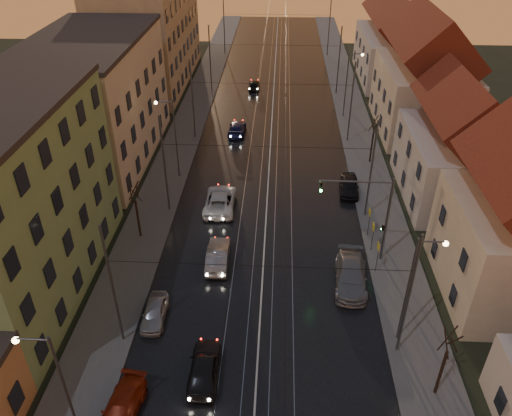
% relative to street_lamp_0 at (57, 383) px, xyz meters
% --- Properties ---
extents(road, '(16.00, 120.00, 0.04)m').
position_rel_street_lamp_0_xyz_m(road, '(9.10, 38.00, -4.87)').
color(road, black).
rests_on(road, ground).
extents(sidewalk_left, '(4.00, 120.00, 0.15)m').
position_rel_street_lamp_0_xyz_m(sidewalk_left, '(-0.90, 38.00, -4.81)').
color(sidewalk_left, '#4C4C4C').
rests_on(sidewalk_left, ground).
extents(sidewalk_right, '(4.00, 120.00, 0.15)m').
position_rel_street_lamp_0_xyz_m(sidewalk_right, '(19.10, 38.00, -4.81)').
color(sidewalk_right, '#4C4C4C').
rests_on(sidewalk_right, ground).
extents(tram_rail_0, '(0.06, 120.00, 0.03)m').
position_rel_street_lamp_0_xyz_m(tram_rail_0, '(6.90, 38.00, -4.83)').
color(tram_rail_0, gray).
rests_on(tram_rail_0, road).
extents(tram_rail_1, '(0.06, 120.00, 0.03)m').
position_rel_street_lamp_0_xyz_m(tram_rail_1, '(8.33, 38.00, -4.83)').
color(tram_rail_1, gray).
rests_on(tram_rail_1, road).
extents(tram_rail_2, '(0.06, 120.00, 0.03)m').
position_rel_street_lamp_0_xyz_m(tram_rail_2, '(9.87, 38.00, -4.83)').
color(tram_rail_2, gray).
rests_on(tram_rail_2, road).
extents(tram_rail_3, '(0.06, 120.00, 0.03)m').
position_rel_street_lamp_0_xyz_m(tram_rail_3, '(11.30, 38.00, -4.83)').
color(tram_rail_3, gray).
rests_on(tram_rail_3, road).
extents(apartment_left_2, '(10.00, 20.00, 12.00)m').
position_rel_street_lamp_0_xyz_m(apartment_left_2, '(-8.40, 32.00, 1.11)').
color(apartment_left_2, '#B9AC8F').
rests_on(apartment_left_2, ground).
extents(apartment_left_3, '(10.00, 24.00, 14.00)m').
position_rel_street_lamp_0_xyz_m(apartment_left_3, '(-8.40, 56.00, 2.11)').
color(apartment_left_3, '#8F7B5C').
rests_on(apartment_left_3, ground).
extents(house_right_2, '(9.18, 12.24, 9.20)m').
position_rel_street_lamp_0_xyz_m(house_right_2, '(26.10, 26.00, -0.24)').
color(house_right_2, beige).
rests_on(house_right_2, ground).
extents(house_right_3, '(9.18, 14.28, 11.50)m').
position_rel_street_lamp_0_xyz_m(house_right_3, '(26.10, 41.00, 0.92)').
color(house_right_3, '#C5B397').
rests_on(house_right_3, ground).
extents(house_right_4, '(9.18, 16.32, 10.00)m').
position_rel_street_lamp_0_xyz_m(house_right_4, '(26.10, 59.00, 0.16)').
color(house_right_4, beige).
rests_on(house_right_4, ground).
extents(catenary_pole_l_1, '(0.16, 0.16, 9.00)m').
position_rel_street_lamp_0_xyz_m(catenary_pole_l_1, '(0.50, 7.00, -0.39)').
color(catenary_pole_l_1, '#595B60').
rests_on(catenary_pole_l_1, ground).
extents(catenary_pole_r_1, '(0.16, 0.16, 9.00)m').
position_rel_street_lamp_0_xyz_m(catenary_pole_r_1, '(17.70, 7.00, -0.39)').
color(catenary_pole_r_1, '#595B60').
rests_on(catenary_pole_r_1, ground).
extents(catenary_pole_l_2, '(0.16, 0.16, 9.00)m').
position_rel_street_lamp_0_xyz_m(catenary_pole_l_2, '(0.50, 22.00, -0.39)').
color(catenary_pole_l_2, '#595B60').
rests_on(catenary_pole_l_2, ground).
extents(catenary_pole_r_2, '(0.16, 0.16, 9.00)m').
position_rel_street_lamp_0_xyz_m(catenary_pole_r_2, '(17.70, 22.00, -0.39)').
color(catenary_pole_r_2, '#595B60').
rests_on(catenary_pole_r_2, ground).
extents(catenary_pole_l_3, '(0.16, 0.16, 9.00)m').
position_rel_street_lamp_0_xyz_m(catenary_pole_l_3, '(0.50, 37.00, -0.39)').
color(catenary_pole_l_3, '#595B60').
rests_on(catenary_pole_l_3, ground).
extents(catenary_pole_r_3, '(0.16, 0.16, 9.00)m').
position_rel_street_lamp_0_xyz_m(catenary_pole_r_3, '(17.70, 37.00, -0.39)').
color(catenary_pole_r_3, '#595B60').
rests_on(catenary_pole_r_3, ground).
extents(catenary_pole_l_4, '(0.16, 0.16, 9.00)m').
position_rel_street_lamp_0_xyz_m(catenary_pole_l_4, '(0.50, 52.00, -0.39)').
color(catenary_pole_l_4, '#595B60').
rests_on(catenary_pole_l_4, ground).
extents(catenary_pole_r_4, '(0.16, 0.16, 9.00)m').
position_rel_street_lamp_0_xyz_m(catenary_pole_r_4, '(17.70, 52.00, -0.39)').
color(catenary_pole_r_4, '#595B60').
rests_on(catenary_pole_r_4, ground).
extents(catenary_pole_l_5, '(0.16, 0.16, 9.00)m').
position_rel_street_lamp_0_xyz_m(catenary_pole_l_5, '(0.50, 70.00, -0.39)').
color(catenary_pole_l_5, '#595B60').
rests_on(catenary_pole_l_5, ground).
extents(catenary_pole_r_5, '(0.16, 0.16, 9.00)m').
position_rel_street_lamp_0_xyz_m(catenary_pole_r_5, '(17.70, 70.00, -0.39)').
color(catenary_pole_r_5, '#595B60').
rests_on(catenary_pole_r_5, ground).
extents(street_lamp_0, '(1.75, 0.32, 8.00)m').
position_rel_street_lamp_0_xyz_m(street_lamp_0, '(0.00, 0.00, 0.00)').
color(street_lamp_0, '#595B60').
rests_on(street_lamp_0, ground).
extents(street_lamp_1, '(1.75, 0.32, 8.00)m').
position_rel_street_lamp_0_xyz_m(street_lamp_1, '(18.21, 8.00, 0.00)').
color(street_lamp_1, '#595B60').
rests_on(street_lamp_1, ground).
extents(street_lamp_2, '(1.75, 0.32, 8.00)m').
position_rel_street_lamp_0_xyz_m(street_lamp_2, '(0.00, 28.00, 0.00)').
color(street_lamp_2, '#595B60').
rests_on(street_lamp_2, ground).
extents(street_lamp_3, '(1.75, 0.32, 8.00)m').
position_rel_street_lamp_0_xyz_m(street_lamp_3, '(18.21, 44.00, 0.00)').
color(street_lamp_3, '#595B60').
rests_on(street_lamp_3, ground).
extents(traffic_light_mast, '(5.30, 0.32, 7.20)m').
position_rel_street_lamp_0_xyz_m(traffic_light_mast, '(17.10, 16.00, -0.29)').
color(traffic_light_mast, '#595B60').
rests_on(traffic_light_mast, ground).
extents(bare_tree_0, '(1.09, 1.09, 5.11)m').
position_rel_street_lamp_0_xyz_m(bare_tree_0, '(-1.09, 18.00, -2.40)').
color(bare_tree_0, black).
rests_on(bare_tree_0, ground).
extents(bare_tree_1, '(1.09, 1.09, 5.11)m').
position_rel_street_lamp_0_xyz_m(bare_tree_1, '(19.31, 4.00, -2.40)').
color(bare_tree_1, black).
rests_on(bare_tree_1, ground).
extents(bare_tree_2, '(1.09, 1.09, 5.11)m').
position_rel_street_lamp_0_xyz_m(bare_tree_2, '(19.51, 32.00, -2.40)').
color(bare_tree_2, black).
rests_on(bare_tree_2, ground).
extents(driving_car_0, '(1.80, 4.37, 1.48)m').
position_rel_street_lamp_0_xyz_m(driving_car_0, '(6.05, 4.56, -4.14)').
color(driving_car_0, black).
rests_on(driving_car_0, ground).
extents(driving_car_1, '(1.71, 4.61, 1.51)m').
position_rel_street_lamp_0_xyz_m(driving_car_1, '(5.66, 14.98, -4.13)').
color(driving_car_1, gray).
rests_on(driving_car_1, ground).
extents(driving_car_2, '(2.63, 5.65, 1.57)m').
position_rel_street_lamp_0_xyz_m(driving_car_2, '(4.97, 22.71, -4.10)').
color(driving_car_2, silver).
rests_on(driving_car_2, ground).
extents(driving_car_3, '(1.94, 4.57, 1.32)m').
position_rel_street_lamp_0_xyz_m(driving_car_3, '(5.17, 38.37, -4.23)').
color(driving_car_3, '#161943').
rests_on(driving_car_3, ground).
extents(driving_car_4, '(1.52, 3.68, 1.25)m').
position_rel_street_lamp_0_xyz_m(driving_car_4, '(6.32, 53.27, -4.26)').
color(driving_car_4, black).
rests_on(driving_car_4, ground).
extents(parked_left_2, '(2.32, 4.54, 1.26)m').
position_rel_street_lamp_0_xyz_m(parked_left_2, '(1.90, 1.67, -4.25)').
color(parked_left_2, maroon).
rests_on(parked_left_2, ground).
extents(parked_left_3, '(1.58, 3.72, 1.25)m').
position_rel_street_lamp_0_xyz_m(parked_left_3, '(2.12, 8.95, -4.26)').
color(parked_left_3, '#A2A1A6').
rests_on(parked_left_3, ground).
extents(parked_right_1, '(2.62, 5.59, 1.58)m').
position_rel_street_lamp_0_xyz_m(parked_right_1, '(15.46, 13.08, -4.10)').
color(parked_right_1, gray).
rests_on(parked_right_1, ground).
extents(parked_right_2, '(1.96, 4.32, 1.44)m').
position_rel_street_lamp_0_xyz_m(parked_right_2, '(16.70, 25.95, -4.17)').
color(parked_right_2, black).
rests_on(parked_right_2, ground).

